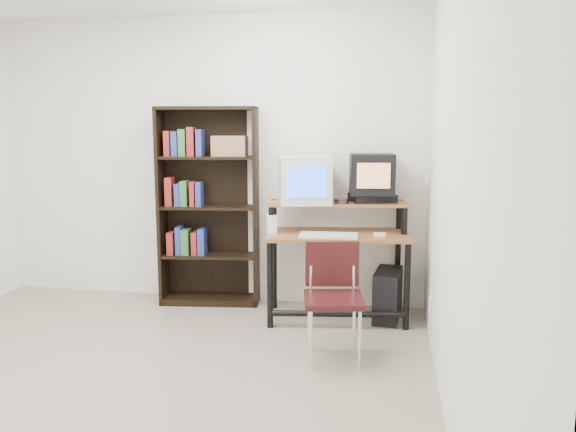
% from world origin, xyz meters
% --- Properties ---
extents(floor, '(4.00, 4.00, 0.01)m').
position_xyz_m(floor, '(0.00, 0.00, -0.01)').
color(floor, '#9F9684').
rests_on(floor, ground).
extents(back_wall, '(4.00, 0.01, 2.60)m').
position_xyz_m(back_wall, '(0.00, 2.00, 1.30)').
color(back_wall, white).
rests_on(back_wall, floor).
extents(right_wall, '(0.01, 4.00, 2.60)m').
position_xyz_m(right_wall, '(2.00, 0.00, 1.30)').
color(right_wall, white).
rests_on(right_wall, floor).
extents(computer_desk, '(1.24, 0.74, 0.98)m').
position_xyz_m(computer_desk, '(1.25, 1.62, 0.68)').
color(computer_desk, '#925B30').
rests_on(computer_desk, floor).
extents(crt_monitor, '(0.51, 0.51, 0.40)m').
position_xyz_m(crt_monitor, '(0.96, 1.67, 1.17)').
color(crt_monitor, silver).
rests_on(crt_monitor, computer_desk).
extents(vcr, '(0.43, 0.37, 0.08)m').
position_xyz_m(vcr, '(1.52, 1.79, 1.01)').
color(vcr, black).
rests_on(vcr, computer_desk).
extents(crt_tv, '(0.40, 0.39, 0.34)m').
position_xyz_m(crt_tv, '(1.52, 1.76, 1.22)').
color(crt_tv, black).
rests_on(crt_tv, vcr).
extents(cd_spindle, '(0.14, 0.14, 0.05)m').
position_xyz_m(cd_spindle, '(1.28, 1.63, 0.99)').
color(cd_spindle, '#26262B').
rests_on(cd_spindle, computer_desk).
extents(keyboard, '(0.48, 0.23, 0.03)m').
position_xyz_m(keyboard, '(1.20, 1.44, 0.74)').
color(keyboard, silver).
rests_on(keyboard, computer_desk).
extents(mousepad, '(0.26, 0.24, 0.01)m').
position_xyz_m(mousepad, '(1.59, 1.56, 0.72)').
color(mousepad, black).
rests_on(mousepad, computer_desk).
extents(mouse, '(0.10, 0.06, 0.03)m').
position_xyz_m(mouse, '(1.60, 1.55, 0.74)').
color(mouse, white).
rests_on(mouse, mousepad).
extents(desk_speaker, '(0.10, 0.09, 0.17)m').
position_xyz_m(desk_speaker, '(0.71, 1.49, 0.80)').
color(desk_speaker, silver).
rests_on(desk_speaker, computer_desk).
extents(pc_tower, '(0.25, 0.47, 0.42)m').
position_xyz_m(pc_tower, '(1.68, 1.66, 0.21)').
color(pc_tower, black).
rests_on(pc_tower, floor).
extents(school_chair, '(0.46, 0.46, 0.80)m').
position_xyz_m(school_chair, '(1.30, 0.80, 0.49)').
color(school_chair, black).
rests_on(school_chair, floor).
extents(bookshelf, '(0.92, 0.41, 1.79)m').
position_xyz_m(bookshelf, '(0.05, 1.86, 0.92)').
color(bookshelf, black).
rests_on(bookshelf, floor).
extents(wall_outlet, '(0.02, 0.08, 0.12)m').
position_xyz_m(wall_outlet, '(1.99, 1.15, 0.30)').
color(wall_outlet, beige).
rests_on(wall_outlet, right_wall).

